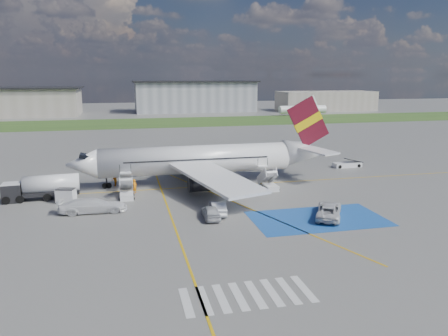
# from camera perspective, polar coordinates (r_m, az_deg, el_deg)

# --- Properties ---
(ground) EXTENTS (400.00, 400.00, 0.00)m
(ground) POSITION_cam_1_polar(r_m,az_deg,el_deg) (47.77, -0.91, -6.02)
(ground) COLOR #60605E
(ground) RESTS_ON ground
(grass_strip) EXTENTS (400.00, 30.00, 0.01)m
(grass_strip) POSITION_cam_1_polar(r_m,az_deg,el_deg) (140.50, -9.20, 5.86)
(grass_strip) COLOR #2D4C1E
(grass_strip) RESTS_ON ground
(taxiway_line_main) EXTENTS (120.00, 0.20, 0.01)m
(taxiway_line_main) POSITION_cam_1_polar(r_m,az_deg,el_deg) (59.08, -3.38, -2.48)
(taxiway_line_main) COLOR gold
(taxiway_line_main) RESTS_ON ground
(taxiway_line_cross) EXTENTS (0.20, 60.00, 0.01)m
(taxiway_line_cross) POSITION_cam_1_polar(r_m,az_deg,el_deg) (37.72, -5.19, -11.12)
(taxiway_line_cross) COLOR gold
(taxiway_line_cross) RESTS_ON ground
(taxiway_line_diag) EXTENTS (20.71, 56.45, 0.01)m
(taxiway_line_diag) POSITION_cam_1_polar(r_m,az_deg,el_deg) (59.08, -3.38, -2.48)
(taxiway_line_diag) COLOR gold
(taxiway_line_diag) RESTS_ON ground
(staging_box) EXTENTS (14.00, 8.00, 0.01)m
(staging_box) POSITION_cam_1_polar(r_m,az_deg,el_deg) (47.27, 12.16, -6.49)
(staging_box) COLOR #1B4EA2
(staging_box) RESTS_ON ground
(crosswalk) EXTENTS (9.00, 4.00, 0.01)m
(crosswalk) POSITION_cam_1_polar(r_m,az_deg,el_deg) (31.25, 3.03, -16.27)
(crosswalk) COLOR silver
(crosswalk) RESTS_ON ground
(terminal_centre) EXTENTS (48.00, 18.00, 12.00)m
(terminal_centre) POSITION_cam_1_polar(r_m,az_deg,el_deg) (182.02, -3.82, 9.27)
(terminal_centre) COLOR gray
(terminal_centre) RESTS_ON ground
(terminal_east) EXTENTS (40.00, 16.00, 8.00)m
(terminal_east) POSITION_cam_1_polar(r_m,az_deg,el_deg) (192.32, 13.13, 8.53)
(terminal_east) COLOR gray
(terminal_east) RESTS_ON ground
(airliner) EXTENTS (36.81, 32.95, 11.92)m
(airliner) POSITION_cam_1_polar(r_m,az_deg,el_deg) (60.52, -2.34, 1.17)
(airliner) COLOR white
(airliner) RESTS_ON ground
(airstairs_fwd) EXTENTS (1.90, 5.20, 3.60)m
(airstairs_fwd) POSITION_cam_1_polar(r_m,az_deg,el_deg) (54.96, -12.61, -3.21)
(airstairs_fwd) COLOR white
(airstairs_fwd) RESTS_ON ground
(airstairs_aft) EXTENTS (1.90, 5.20, 3.60)m
(airstairs_aft) POSITION_cam_1_polar(r_m,az_deg,el_deg) (58.01, 5.97, -2.17)
(airstairs_aft) COLOR white
(airstairs_aft) RESTS_ON ground
(fuel_tanker) EXTENTS (8.84, 2.95, 2.97)m
(fuel_tanker) POSITION_cam_1_polar(r_m,az_deg,el_deg) (57.32, -22.65, -2.59)
(fuel_tanker) COLOR black
(fuel_tanker) RESTS_ON ground
(gpu_cart) EXTENTS (2.40, 1.90, 1.76)m
(gpu_cart) POSITION_cam_1_polar(r_m,az_deg,el_deg) (54.83, -19.94, -3.51)
(gpu_cart) COLOR white
(gpu_cart) RESTS_ON ground
(belt_loader) EXTENTS (5.03, 2.02, 1.49)m
(belt_loader) POSITION_cam_1_polar(r_m,az_deg,el_deg) (74.37, 15.81, 0.40)
(belt_loader) COLOR white
(belt_loader) RESTS_ON ground
(car_silver_a) EXTENTS (1.81, 4.21, 1.42)m
(car_silver_a) POSITION_cam_1_polar(r_m,az_deg,el_deg) (46.15, -1.72, -5.75)
(car_silver_a) COLOR #B9BCC1
(car_silver_a) RESTS_ON ground
(car_silver_b) EXTENTS (2.00, 4.59, 1.47)m
(car_silver_b) POSITION_cam_1_polar(r_m,az_deg,el_deg) (47.58, -0.82, -5.16)
(car_silver_b) COLOR silver
(car_silver_b) RESTS_ON ground
(van_white_a) EXTENTS (4.64, 5.73, 1.96)m
(van_white_a) POSITION_cam_1_polar(r_m,az_deg,el_deg) (47.97, 13.58, -5.06)
(van_white_a) COLOR silver
(van_white_a) RESTS_ON ground
(van_white_b) EXTENTS (5.49, 2.32, 2.13)m
(van_white_b) POSITION_cam_1_polar(r_m,az_deg,el_deg) (50.07, -16.77, -4.41)
(van_white_b) COLOR white
(van_white_b) RESTS_ON ground
(crew_fwd) EXTENTS (0.75, 0.79, 1.82)m
(crew_fwd) POSITION_cam_1_polar(r_m,az_deg,el_deg) (56.88, -11.57, -2.35)
(crew_fwd) COLOR orange
(crew_fwd) RESTS_ON ground
(crew_nose) EXTENTS (0.88, 1.00, 1.73)m
(crew_nose) POSITION_cam_1_polar(r_m,az_deg,el_deg) (61.01, -14.12, -1.53)
(crew_nose) COLOR orange
(crew_nose) RESTS_ON ground
(crew_aft) EXTENTS (0.87, 0.92, 1.53)m
(crew_aft) POSITION_cam_1_polar(r_m,az_deg,el_deg) (54.94, 3.02, -2.78)
(crew_aft) COLOR orange
(crew_aft) RESTS_ON ground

